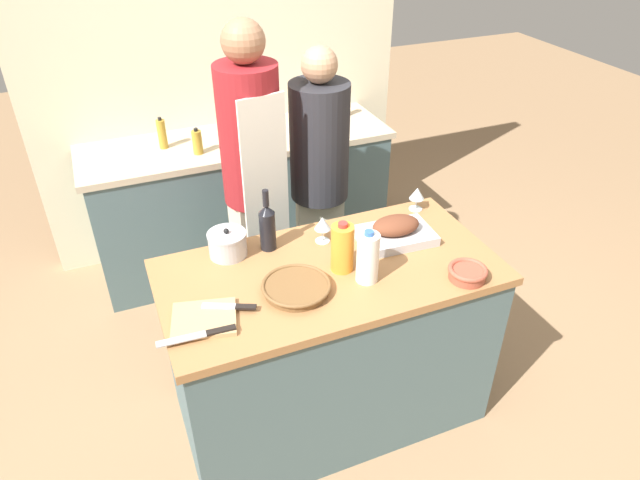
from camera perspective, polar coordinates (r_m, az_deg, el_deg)
The scene contains 21 objects.
ground_plane at distance 3.11m, azimuth 0.83°, elevation -16.41°, with size 12.00×12.00×0.00m, color #9E7A56.
kitchen_island at distance 2.77m, azimuth 0.90°, elevation -10.39°, with size 1.48×0.75×0.91m.
back_counter at distance 3.92m, azimuth -7.75°, elevation 3.93°, with size 1.98×0.60×0.91m.
back_wall at distance 3.92m, azimuth -10.15°, elevation 16.76°, with size 2.48×0.10×2.55m.
roasting_pan at distance 2.66m, azimuth 7.54°, elevation 0.86°, with size 0.36×0.26×0.12m.
wicker_basket at distance 2.34m, azimuth -2.39°, elevation -4.74°, with size 0.29×0.29×0.04m.
cutting_board at distance 2.26m, azimuth -11.52°, elevation -7.74°, with size 0.29×0.26×0.02m.
stock_pot at distance 2.57m, azimuth -9.23°, elevation -0.38°, with size 0.17×0.17×0.14m.
mixing_bowl at distance 2.49m, azimuth 14.53°, elevation -3.18°, with size 0.17×0.17×0.06m.
juice_jug at distance 2.42m, azimuth 2.25°, elevation -0.78°, with size 0.10×0.10×0.23m.
milk_jug at distance 2.36m, azimuth 4.79°, elevation -1.75°, with size 0.09×0.09×0.24m.
wine_bottle_green at distance 2.56m, azimuth -5.29°, elevation 1.40°, with size 0.07×0.07×0.30m.
wine_glass_left at distance 2.61m, azimuth 0.25°, elevation 1.58°, with size 0.07×0.07×0.13m.
wine_glass_right at distance 2.90m, azimuth 9.68°, elevation 4.54°, with size 0.07×0.07×0.12m.
knife_chef at distance 2.18m, azimuth -11.95°, elevation -9.28°, with size 0.29×0.05×0.01m.
knife_paring at distance 2.28m, azimuth -8.89°, elevation -6.58°, with size 0.21×0.12×0.01m.
condiment_bottle_tall at distance 4.04m, azimuth 2.64°, elevation 13.28°, with size 0.05×0.05×0.15m.
condiment_bottle_short at distance 3.53m, azimuth -12.17°, elevation 9.56°, with size 0.06×0.06×0.16m.
condiment_bottle_extra at distance 3.65m, azimuth -15.52°, elevation 10.19°, with size 0.05×0.05×0.20m.
person_cook_aproned at distance 3.03m, azimuth -6.70°, elevation 6.51°, with size 0.32×0.33×1.80m.
person_cook_guest at distance 3.23m, azimuth -0.06°, elevation 6.38°, with size 0.33×0.33×1.63m.
Camera 1 is at (-0.80, -1.83, 2.38)m, focal length 32.00 mm.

